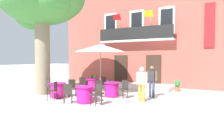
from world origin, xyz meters
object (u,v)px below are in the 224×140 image
Objects in this scene: cafe_chair_near_tree_2 at (50,86)px; ground_planter_right at (177,85)px; cafe_table_near_tree at (58,90)px; cafe_chair_middle_0 at (82,83)px; cafe_chair_middle_1 at (102,83)px; cafe_chair_front_2 at (112,85)px; cafe_chair_near_tree_0 at (53,90)px; cafe_table_far_side at (85,94)px; cafe_chair_far_side_2 at (68,92)px; cafe_chair_front_0 at (98,87)px; cafe_chair_front_1 at (124,88)px; cafe_umbrella at (100,48)px; cafe_table_front at (112,89)px; ground_planter_left at (94,79)px; pedestrian_mid_plaza at (142,82)px; cafe_chair_middle_2 at (94,81)px; plane_tree at (41,1)px; pedestrian_near_entrance at (152,80)px; cafe_chair_far_side_1 at (88,89)px; cafe_table_middle at (92,85)px; cafe_chair_far_side_0 at (97,93)px; cafe_chair_near_tree_1 at (72,87)px.

ground_planter_right is (5.87, 4.76, -0.12)m from cafe_chair_near_tree_2.
cafe_table_near_tree is 2.06m from cafe_chair_middle_0.
cafe_chair_front_2 is at bearing -28.85° from cafe_chair_middle_1.
cafe_chair_near_tree_0 is 1.00× the size of cafe_chair_middle_0.
cafe_chair_far_side_2 is at bearing -137.40° from cafe_table_far_side.
cafe_chair_front_1 is at bearing 20.84° from cafe_chair_front_0.
cafe_umbrella is at bearing 115.33° from cafe_chair_front_0.
cafe_table_front is 4.40m from ground_planter_right.
pedestrian_mid_plaza is (5.54, -4.41, 0.50)m from ground_planter_left.
pedestrian_mid_plaza is (4.23, -2.39, 0.40)m from cafe_chair_middle_2.
plane_tree is 7.55m from pedestrian_near_entrance.
cafe_chair_middle_1 is 0.55× the size of pedestrian_near_entrance.
cafe_umbrella reaches higher than pedestrian_near_entrance.
ground_planter_right is at bearing 53.76° from cafe_chair_far_side_1.
pedestrian_near_entrance is at bearing 48.82° from cafe_chair_far_side_2.
cafe_table_middle is 1.78m from cafe_chair_front_2.
cafe_chair_far_side_2 is (1.12, -0.26, 0.00)m from cafe_chair_near_tree_0.
cafe_chair_far_side_2 is at bearing -110.62° from cafe_table_front.
cafe_chair_far_side_2 is 4.35m from pedestrian_near_entrance.
cafe_chair_far_side_0 reaches higher than ground_planter_left.
cafe_chair_far_side_1 is at bearing -59.60° from ground_planter_left.
cafe_chair_near_tree_1 is at bearing -86.68° from cafe_table_middle.
pedestrian_mid_plaza is at bearing 16.62° from cafe_chair_far_side_1.
cafe_chair_middle_2 is 1.05× the size of cafe_table_far_side.
cafe_chair_middle_0 is at bearing 107.46° from cafe_chair_near_tree_1.
plane_tree is at bearing 149.89° from cafe_chair_near_tree_0.
cafe_chair_front_2 is at bearing -31.17° from cafe_chair_middle_2.
cafe_chair_middle_2 is 1.20× the size of ground_planter_left.
cafe_chair_middle_0 is 0.56× the size of pedestrian_mid_plaza.
cafe_chair_middle_1 is 1.20× the size of ground_planter_left.
cafe_chair_near_tree_1 is at bearing -69.85° from ground_planter_left.
cafe_chair_near_tree_1 is at bearing -173.61° from pedestrian_mid_plaza.
cafe_table_front is 1.98m from pedestrian_mid_plaza.
cafe_chair_front_1 is at bearing 160.23° from pedestrian_mid_plaza.
cafe_chair_far_side_2 is 3.53m from cafe_umbrella.
cafe_umbrella reaches higher than ground_planter_right.
cafe_chair_near_tree_2 is at bearing -140.95° from ground_planter_right.
ground_planter_right is (4.05, 2.24, -0.12)m from cafe_chair_middle_1.
cafe_chair_middle_0 is 3.33m from cafe_chair_far_side_2.
pedestrian_near_entrance reaches higher than cafe_table_middle.
cafe_table_far_side is 0.30× the size of cafe_umbrella.
cafe_chair_near_tree_2 is 0.55× the size of pedestrian_near_entrance.
cafe_chair_far_side_0 is 1.20× the size of ground_planter_left.
cafe_chair_middle_0 is 3.62m from ground_planter_left.
pedestrian_near_entrance reaches higher than cafe_chair_far_side_0.
cafe_chair_front_2 is at bearing 3.41° from cafe_chair_middle_0.
cafe_chair_near_tree_1 and cafe_chair_front_0 have the same top height.
cafe_chair_near_tree_0 is at bearing -142.91° from pedestrian_near_entrance.
plane_tree is 6.20m from cafe_chair_front_2.
cafe_chair_near_tree_2 is 2.02m from cafe_chair_middle_0.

